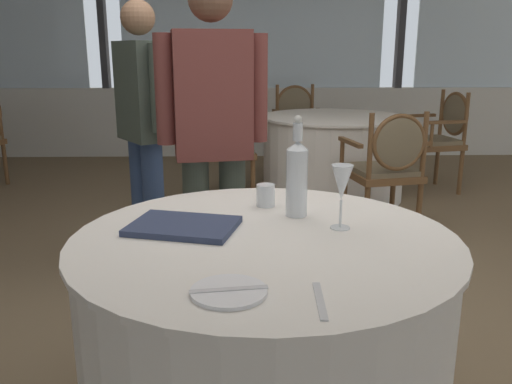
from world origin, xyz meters
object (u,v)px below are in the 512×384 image
at_px(dining_chair_0_2, 298,122).
at_px(menu_book, 183,226).
at_px(water_bottle, 297,176).
at_px(diner_person_0, 143,120).
at_px(dining_chair_0_3, 215,141).
at_px(dining_chair_0_0, 388,163).
at_px(diner_person_1, 213,131).
at_px(dining_chair_0_1, 441,133).
at_px(wine_glass, 342,184).
at_px(water_tumbler, 266,195).
at_px(side_plate, 229,292).

bearing_deg(dining_chair_0_2, menu_book, -22.48).
xyz_separation_m(water_bottle, menu_book, (-0.38, -0.14, -0.13)).
bearing_deg(diner_person_0, dining_chair_0_3, -140.54).
distance_m(dining_chair_0_0, diner_person_1, 1.65).
bearing_deg(dining_chair_0_0, dining_chair_0_1, -45.08).
distance_m(water_bottle, wine_glass, 0.19).
relative_size(water_tumbler, dining_chair_0_0, 0.09).
bearing_deg(diner_person_0, wine_glass, 85.46).
bearing_deg(water_tumbler, water_bottle, -49.52).
distance_m(water_bottle, dining_chair_0_1, 3.56).
height_order(water_bottle, wine_glass, water_bottle).
bearing_deg(dining_chair_0_1, wine_glass, 53.14).
bearing_deg(wine_glass, water_tumbler, 131.49).
relative_size(menu_book, dining_chair_0_0, 0.37).
bearing_deg(diner_person_1, side_plate, -5.17).
bearing_deg(diner_person_1, menu_book, -12.85).
relative_size(side_plate, dining_chair_0_2, 0.20).
xyz_separation_m(menu_book, dining_chair_0_0, (1.21, 2.01, -0.22)).
relative_size(dining_chair_0_2, diner_person_0, 0.60).
distance_m(menu_book, dining_chair_0_3, 2.84).
height_order(wine_glass, diner_person_1, diner_person_1).
xyz_separation_m(side_plate, diner_person_1, (-0.11, 1.37, 0.18)).
bearing_deg(dining_chair_0_2, dining_chair_0_0, 0.00).
distance_m(water_bottle, dining_chair_0_0, 2.08).
distance_m(wine_glass, dining_chair_0_2, 4.13).
height_order(side_plate, water_tumbler, water_tumbler).
bearing_deg(dining_chair_0_0, diner_person_1, 121.86).
bearing_deg(diner_person_0, water_tumbler, 82.79).
height_order(water_tumbler, diner_person_1, diner_person_1).
height_order(dining_chair_0_0, dining_chair_0_3, dining_chair_0_3).
relative_size(dining_chair_0_1, dining_chair_0_3, 1.00).
bearing_deg(diner_person_1, diner_person_0, -155.65).
height_order(water_bottle, dining_chair_0_0, water_bottle).
bearing_deg(side_plate, dining_chair_0_3, 93.58).
xyz_separation_m(dining_chair_0_0, dining_chair_0_1, (0.83, 1.26, 0.02)).
xyz_separation_m(water_bottle, wine_glass, (0.13, -0.14, 0.01)).
bearing_deg(dining_chair_0_3, dining_chair_0_1, 0.00).
height_order(side_plate, dining_chair_0_3, dining_chair_0_3).
height_order(water_tumbler, dining_chair_0_1, dining_chair_0_1).
height_order(wine_glass, dining_chair_0_3, wine_glass).
relative_size(diner_person_0, diner_person_1, 0.97).
distance_m(wine_glass, diner_person_1, 1.01).
bearing_deg(menu_book, water_tumbler, 57.38).
relative_size(wine_glass, diner_person_0, 0.13).
height_order(dining_chair_0_2, diner_person_1, diner_person_1).
bearing_deg(water_bottle, wine_glass, -47.68).
xyz_separation_m(water_bottle, dining_chair_0_0, (0.84, 1.87, -0.35)).
relative_size(wine_glass, menu_book, 0.63).
bearing_deg(dining_chair_0_1, diner_person_0, 22.90).
distance_m(water_tumbler, dining_chair_0_1, 3.50).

